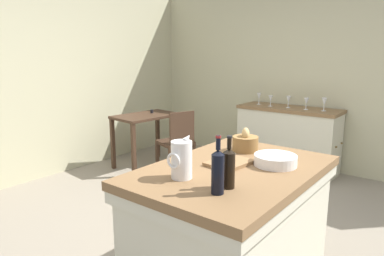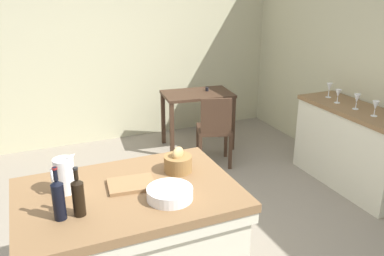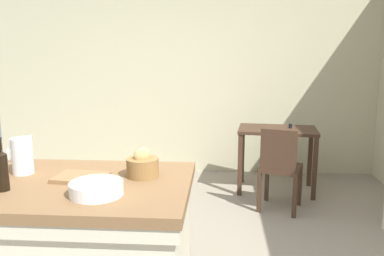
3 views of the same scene
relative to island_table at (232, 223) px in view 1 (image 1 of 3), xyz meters
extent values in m
plane|color=gray|center=(0.42, 0.60, -0.47)|extent=(6.76, 6.76, 0.00)
cube|color=#B7B28E|center=(0.42, 3.20, 0.83)|extent=(5.32, 0.12, 2.60)
cube|color=#B7B28E|center=(3.02, 0.60, 0.83)|extent=(0.12, 5.20, 2.60)
cube|color=brown|center=(0.00, 0.00, 0.37)|extent=(1.43, 0.97, 0.06)
cube|color=beige|center=(0.00, 0.00, 0.30)|extent=(1.41, 0.95, 0.08)
cube|color=beige|center=(0.00, 0.00, -0.06)|extent=(1.35, 0.89, 0.82)
cube|color=brown|center=(2.68, 0.74, 0.39)|extent=(0.52, 1.38, 0.04)
cube|color=beige|center=(2.68, 0.74, -0.05)|extent=(0.49, 1.35, 0.85)
sphere|color=brown|center=(2.56, 0.04, -0.01)|extent=(0.03, 0.03, 0.03)
sphere|color=brown|center=(2.79, 0.04, -0.01)|extent=(0.03, 0.03, 0.03)
cube|color=#3D281C|center=(1.56, 2.41, 0.27)|extent=(0.96, 0.65, 0.04)
cube|color=#3D281C|center=(1.12, 2.21, -0.11)|extent=(0.06, 0.06, 0.72)
cube|color=#3D281C|center=(1.95, 2.12, -0.11)|extent=(0.06, 0.06, 0.72)
cube|color=#3D281C|center=(1.17, 2.70, -0.11)|extent=(0.06, 0.06, 0.72)
cube|color=#3D281C|center=(2.00, 2.61, -0.11)|extent=(0.06, 0.06, 0.72)
cylinder|color=black|center=(1.71, 2.44, 0.31)|extent=(0.04, 0.04, 0.05)
cube|color=#3D281C|center=(1.53, 1.84, -0.02)|extent=(0.51, 0.51, 0.04)
cube|color=#3D281C|center=(1.47, 1.67, 0.21)|extent=(0.35, 0.15, 0.42)
cube|color=#3D281C|center=(1.76, 1.95, -0.26)|extent=(0.05, 0.05, 0.43)
cube|color=#3D281C|center=(1.42, 2.07, -0.26)|extent=(0.05, 0.05, 0.43)
cube|color=#3D281C|center=(1.64, 1.61, -0.26)|extent=(0.05, 0.05, 0.43)
cube|color=#3D281C|center=(1.30, 1.72, -0.26)|extent=(0.05, 0.05, 0.43)
cylinder|color=white|center=(-0.37, 0.14, 0.52)|extent=(0.13, 0.13, 0.23)
cone|color=white|center=(-0.31, 0.14, 0.65)|extent=(0.07, 0.04, 0.06)
torus|color=white|center=(-0.45, 0.14, 0.53)|extent=(0.02, 0.10, 0.10)
cylinder|color=white|center=(0.22, -0.20, 0.44)|extent=(0.29, 0.29, 0.07)
cylinder|color=olive|center=(0.41, 0.14, 0.46)|extent=(0.20, 0.20, 0.12)
ellipsoid|color=tan|center=(0.41, 0.14, 0.54)|extent=(0.13, 0.11, 0.10)
cube|color=olive|center=(0.04, 0.05, 0.42)|extent=(0.33, 0.26, 0.02)
cylinder|color=black|center=(-0.33, -0.17, 0.51)|extent=(0.07, 0.07, 0.21)
cone|color=black|center=(-0.33, -0.17, 0.62)|extent=(0.07, 0.07, 0.02)
cylinder|color=black|center=(-0.33, -0.17, 0.67)|extent=(0.03, 0.03, 0.07)
cylinder|color=black|center=(-0.33, -0.17, 0.70)|extent=(0.03, 0.03, 0.01)
cylinder|color=black|center=(-0.44, -0.17, 0.51)|extent=(0.07, 0.07, 0.22)
cone|color=black|center=(-0.44, -0.17, 0.64)|extent=(0.07, 0.07, 0.03)
cylinder|color=black|center=(-0.44, -0.17, 0.69)|extent=(0.03, 0.03, 0.08)
cylinder|color=maroon|center=(-0.44, -0.17, 0.72)|extent=(0.03, 0.03, 0.01)
cylinder|color=white|center=(2.66, 0.27, 0.42)|extent=(0.06, 0.06, 0.00)
cylinder|color=white|center=(2.66, 0.27, 0.45)|extent=(0.01, 0.01, 0.07)
cone|color=white|center=(2.66, 0.27, 0.54)|extent=(0.07, 0.07, 0.10)
cylinder|color=white|center=(2.64, 0.49, 0.42)|extent=(0.06, 0.06, 0.00)
cylinder|color=white|center=(2.64, 0.49, 0.45)|extent=(0.01, 0.01, 0.06)
cone|color=white|center=(2.64, 0.49, 0.53)|extent=(0.07, 0.07, 0.09)
cylinder|color=white|center=(2.64, 0.74, 0.42)|extent=(0.06, 0.06, 0.00)
cylinder|color=white|center=(2.64, 0.74, 0.45)|extent=(0.01, 0.01, 0.07)
cone|color=white|center=(2.64, 0.74, 0.53)|extent=(0.07, 0.07, 0.09)
cylinder|color=white|center=(2.62, 1.00, 0.42)|extent=(0.06, 0.06, 0.00)
cylinder|color=white|center=(2.62, 1.00, 0.45)|extent=(0.01, 0.01, 0.06)
cone|color=white|center=(2.62, 1.00, 0.52)|extent=(0.07, 0.07, 0.09)
cylinder|color=white|center=(2.68, 1.21, 0.42)|extent=(0.06, 0.06, 0.00)
cylinder|color=white|center=(2.68, 1.21, 0.45)|extent=(0.01, 0.01, 0.07)
cone|color=white|center=(2.68, 1.21, 0.53)|extent=(0.07, 0.07, 0.10)
camera|label=1|loc=(-1.97, -1.19, 1.17)|focal=33.24mm
camera|label=2|loc=(-0.53, -2.31, 1.71)|focal=37.95mm
camera|label=3|loc=(0.89, -2.22, 1.18)|focal=37.14mm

